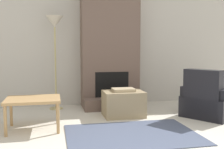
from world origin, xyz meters
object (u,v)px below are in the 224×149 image
at_px(armchair, 209,102).
at_px(side_table, 33,102).
at_px(floor_lamp_left, 55,28).
at_px(ottoman, 123,103).

relative_size(armchair, side_table, 1.42).
relative_size(side_table, floor_lamp_left, 0.43).
height_order(armchair, floor_lamp_left, floor_lamp_left).
xyz_separation_m(side_table, floor_lamp_left, (0.34, 1.36, 1.16)).
height_order(armchair, side_table, armchair).
distance_m(ottoman, armchair, 1.47).
bearing_deg(ottoman, floor_lamp_left, 143.57).
height_order(ottoman, armchair, armchair).
xyz_separation_m(armchair, side_table, (-2.92, -0.15, 0.16)).
bearing_deg(side_table, floor_lamp_left, 75.83).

